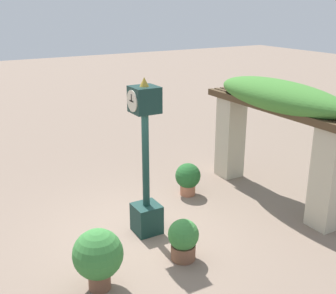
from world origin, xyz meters
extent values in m
plane|color=#7F6B5B|center=(0.00, 0.00, 0.00)|extent=(60.00, 60.00, 0.00)
cube|color=#14332D|center=(-0.05, 0.15, 0.30)|extent=(0.52, 0.52, 0.60)
cylinder|color=#14332D|center=(-0.05, 0.15, 1.53)|extent=(0.14, 0.14, 1.87)
cylinder|color=gold|center=(-0.05, 0.15, 2.49)|extent=(0.22, 0.22, 0.04)
cube|color=#14332D|center=(-0.05, 0.15, 2.75)|extent=(0.49, 0.49, 0.49)
cylinder|color=beige|center=(-0.05, -0.11, 2.75)|extent=(0.40, 0.02, 0.40)
cylinder|color=beige|center=(-0.05, 0.40, 2.75)|extent=(0.40, 0.02, 0.40)
cube|color=black|center=(-0.05, -0.12, 2.75)|extent=(0.14, 0.01, 0.02)
cube|color=black|center=(-0.05, -0.12, 2.81)|extent=(0.02, 0.01, 0.13)
cone|color=gold|center=(-0.05, 0.15, 3.08)|extent=(0.17, 0.17, 0.17)
cube|color=#BCB299|center=(-1.61, 3.46, 1.08)|extent=(0.57, 0.57, 2.15)
cube|color=#BCB299|center=(1.61, 3.46, 1.08)|extent=(0.57, 0.57, 2.15)
cube|color=#4C3823|center=(0.00, 3.18, 2.23)|extent=(4.38, 0.13, 0.16)
cube|color=#4C3823|center=(0.00, 3.37, 2.23)|extent=(4.38, 0.13, 0.16)
cube|color=#4C3823|center=(0.00, 3.56, 2.23)|extent=(4.38, 0.13, 0.16)
cube|color=#4C3823|center=(0.00, 3.74, 2.23)|extent=(4.38, 0.13, 0.16)
ellipsoid|color=#427F33|center=(0.00, 3.46, 2.48)|extent=(3.71, 1.17, 0.70)
cylinder|color=brown|center=(1.15, 0.27, 0.14)|extent=(0.45, 0.45, 0.29)
sphere|color=#387A38|center=(1.15, 0.27, 0.50)|extent=(0.56, 0.56, 0.56)
cylinder|color=brown|center=(1.18, -1.35, 0.17)|extent=(0.36, 0.36, 0.34)
sphere|color=#387A38|center=(1.18, -1.35, 0.64)|extent=(0.82, 0.82, 0.82)
cylinder|color=#B26B4C|center=(-1.11, 1.82, 0.13)|extent=(0.37, 0.37, 0.26)
sphere|color=#235B28|center=(-1.11, 1.82, 0.49)|extent=(0.61, 0.61, 0.61)
camera|label=1|loc=(6.75, -3.29, 4.43)|focal=45.00mm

